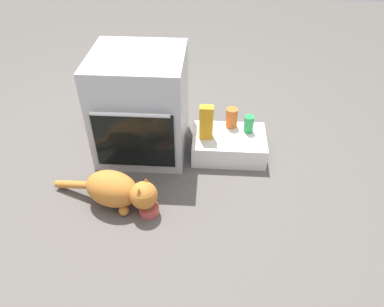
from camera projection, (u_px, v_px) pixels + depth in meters
name	position (u px, v px, depth m)	size (l,w,h in m)	color
ground	(138.00, 186.00, 2.35)	(8.00, 8.00, 0.00)	#56514C
oven	(141.00, 105.00, 2.44)	(0.59, 0.60, 0.71)	#B7BABF
pantry_cabinet	(229.00, 145.00, 2.55)	(0.50, 0.35, 0.15)	white
food_bowl	(149.00, 209.00, 2.15)	(0.12, 0.12, 0.08)	#C64C47
cat	(118.00, 190.00, 2.14)	(0.68, 0.30, 0.24)	#C6752D
soda_can	(249.00, 124.00, 2.51)	(0.07, 0.07, 0.12)	green
sauce_jar	(232.00, 118.00, 2.55)	(0.08, 0.08, 0.14)	#D16023
juice_carton	(206.00, 122.00, 2.42)	(0.09, 0.06, 0.24)	orange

